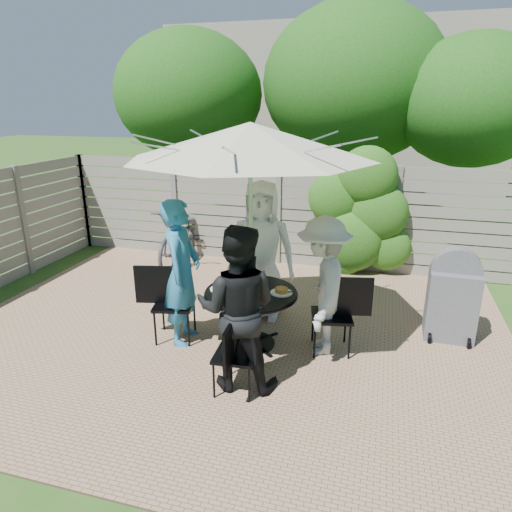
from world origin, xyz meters
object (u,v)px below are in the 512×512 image
(person_back, at_px, (261,251))
(person_right, at_px, (323,287))
(plate_right, at_px, (281,291))
(glass_left, at_px, (227,288))
(person_left, at_px, (182,273))
(plate_left, at_px, (221,288))
(bbq_grill, at_px, (452,298))
(chair_right, at_px, (332,330))
(glass_back, at_px, (246,277))
(coffee_cup, at_px, (262,280))
(plate_front, at_px, (246,302))
(person_front, at_px, (237,309))
(patio_table, at_px, (251,308))
(umbrella, at_px, (250,141))
(glass_front, at_px, (256,295))
(syrup_jug, at_px, (247,283))
(chair_back, at_px, (262,295))
(plate_back, at_px, (256,278))
(chair_front, at_px, (235,370))
(bicycle, at_px, (184,235))
(chair_left, at_px, (174,318))

(person_back, height_order, person_right, person_back)
(plate_right, bearing_deg, glass_left, -163.35)
(person_left, height_order, person_right, person_left)
(plate_left, distance_m, bbq_grill, 2.83)
(person_left, distance_m, person_right, 1.66)
(chair_right, bearing_deg, plate_left, -5.17)
(person_back, distance_m, glass_left, 0.98)
(person_back, relative_size, person_right, 1.15)
(glass_back, height_order, coffee_cup, glass_back)
(plate_front, bearing_deg, person_front, -82.96)
(person_left, height_order, plate_left, person_left)
(patio_table, distance_m, plate_right, 0.43)
(umbrella, bearing_deg, person_front, -82.96)
(plate_left, distance_m, plate_right, 0.72)
(glass_front, height_order, syrup_jug, syrup_jug)
(chair_back, distance_m, chair_right, 1.36)
(person_right, distance_m, glass_left, 1.10)
(plate_right, bearing_deg, person_right, 7.04)
(person_right, bearing_deg, glass_front, -70.30)
(chair_back, relative_size, plate_front, 3.17)
(person_front, relative_size, glass_front, 12.42)
(patio_table, distance_m, bbq_grill, 2.48)
(person_right, bearing_deg, chair_back, -139.25)
(plate_back, bearing_deg, person_left, -149.51)
(coffee_cup, bearing_deg, glass_front, -82.38)
(plate_back, relative_size, plate_right, 1.00)
(person_left, xyz_separation_m, chair_right, (1.78, 0.22, -0.61))
(plate_left, height_order, coffee_cup, coffee_cup)
(patio_table, distance_m, person_left, 0.92)
(patio_table, xyz_separation_m, chair_back, (-0.12, 0.96, -0.25))
(glass_back, bearing_deg, syrup_jug, -70.87)
(syrup_jug, bearing_deg, coffee_cup, 53.77)
(person_front, height_order, coffee_cup, person_front)
(patio_table, distance_m, syrup_jug, 0.31)
(plate_back, bearing_deg, syrup_jug, -93.92)
(syrup_jug, bearing_deg, bbq_grill, 18.69)
(glass_left, bearing_deg, plate_right, 16.65)
(chair_front, relative_size, coffee_cup, 7.18)
(chair_front, relative_size, person_front, 0.50)
(plate_left, relative_size, bicycle, 0.13)
(person_back, height_order, coffee_cup, person_back)
(person_front, xyz_separation_m, bicycle, (-2.13, 3.42, -0.35))
(glass_back, relative_size, bicycle, 0.07)
(umbrella, xyz_separation_m, chair_right, (0.96, 0.12, -2.15))
(person_left, bearing_deg, glass_front, -105.52)
(chair_back, relative_size, syrup_jug, 5.16)
(chair_left, relative_size, plate_left, 3.74)
(umbrella, height_order, person_left, umbrella)
(chair_right, xyz_separation_m, coffee_cup, (-0.89, 0.11, 0.49))
(chair_right, height_order, syrup_jug, chair_right)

